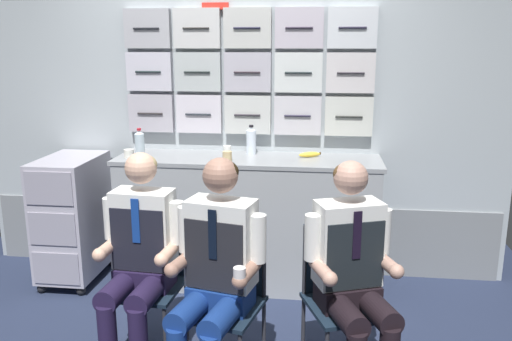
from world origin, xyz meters
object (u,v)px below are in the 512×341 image
(folding_chair_center, at_px, (228,286))
(coffee_cup_spare, at_px, (227,156))
(service_trolley, at_px, (73,216))
(crew_member_near_trolley, at_px, (354,271))
(folding_chair_near_trolley, at_px, (340,284))
(water_bottle_clear, at_px, (251,141))
(snack_banana, at_px, (310,154))
(crew_member_left, at_px, (139,254))
(folding_chair_left, at_px, (151,267))
(crew_member_center, at_px, (215,269))

(folding_chair_center, relative_size, coffee_cup_spare, 12.03)
(service_trolley, bearing_deg, crew_member_near_trolley, -28.50)
(folding_chair_near_trolley, relative_size, coffee_cup_spare, 12.03)
(folding_chair_center, xyz_separation_m, coffee_cup_spare, (-0.18, 1.04, 0.50))
(water_bottle_clear, bearing_deg, snack_banana, -7.61)
(folding_chair_near_trolley, relative_size, water_bottle_clear, 3.83)
(water_bottle_clear, height_order, snack_banana, water_bottle_clear)
(service_trolley, bearing_deg, water_bottle_clear, 9.87)
(crew_member_left, height_order, folding_chair_near_trolley, crew_member_left)
(folding_chair_left, xyz_separation_m, crew_member_left, (-0.01, -0.16, 0.15))
(crew_member_center, distance_m, snack_banana, 1.51)
(crew_member_left, bearing_deg, folding_chair_center, -2.46)
(water_bottle_clear, bearing_deg, crew_member_center, -89.70)
(folding_chair_left, distance_m, folding_chair_center, 0.52)
(crew_member_near_trolley, bearing_deg, folding_chair_center, 175.02)
(water_bottle_clear, distance_m, coffee_cup_spare, 0.31)
(crew_member_left, distance_m, folding_chair_near_trolley, 1.13)
(crew_member_center, height_order, coffee_cup_spare, crew_member_center)
(folding_chair_left, distance_m, crew_member_near_trolley, 1.19)
(folding_chair_left, height_order, folding_chair_near_trolley, same)
(water_bottle_clear, bearing_deg, coffee_cup_spare, -117.28)
(crew_member_near_trolley, height_order, snack_banana, crew_member_near_trolley)
(folding_chair_near_trolley, xyz_separation_m, snack_banana, (-0.21, 1.15, 0.48))
(snack_banana, bearing_deg, folding_chair_center, -107.94)
(crew_member_near_trolley, bearing_deg, folding_chair_near_trolley, 110.97)
(water_bottle_clear, bearing_deg, service_trolley, -170.13)
(service_trolley, bearing_deg, snack_banana, 5.60)
(folding_chair_center, relative_size, water_bottle_clear, 3.83)
(crew_member_near_trolley, relative_size, snack_banana, 7.21)
(crew_member_center, bearing_deg, folding_chair_left, 143.01)
(folding_chair_left, bearing_deg, service_trolley, 136.02)
(crew_member_center, bearing_deg, coffee_cup_spare, 96.96)
(folding_chair_center, bearing_deg, folding_chair_near_trolley, 8.79)
(crew_member_left, height_order, coffee_cup_spare, crew_member_left)
(service_trolley, relative_size, snack_banana, 5.69)
(crew_member_left, xyz_separation_m, folding_chair_near_trolley, (1.11, 0.07, -0.15))
(coffee_cup_spare, bearing_deg, folding_chair_center, -80.07)
(service_trolley, distance_m, folding_chair_center, 1.77)
(folding_chair_center, distance_m, coffee_cup_spare, 1.17)
(service_trolley, height_order, snack_banana, snack_banana)
(crew_member_left, distance_m, folding_chair_center, 0.53)
(service_trolley, distance_m, crew_member_center, 1.85)
(coffee_cup_spare, bearing_deg, water_bottle_clear, 62.72)
(crew_member_near_trolley, relative_size, water_bottle_clear, 5.54)
(service_trolley, relative_size, water_bottle_clear, 4.37)
(folding_chair_center, bearing_deg, coffee_cup_spare, 99.93)
(crew_member_near_trolley, xyz_separation_m, water_bottle_clear, (-0.71, 1.36, 0.42))
(service_trolley, relative_size, coffee_cup_spare, 13.74)
(folding_chair_near_trolley, xyz_separation_m, crew_member_near_trolley, (0.06, -0.15, 0.15))
(folding_chair_center, bearing_deg, crew_member_near_trolley, -4.98)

